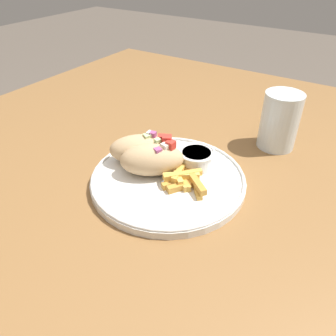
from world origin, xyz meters
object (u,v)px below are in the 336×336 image
water_glass (279,123)px  pita_sandwich_far (142,149)px  pita_sandwich_near (152,159)px  sauce_ramekin (196,157)px  plate (168,179)px  fries_pile (184,177)px

water_glass → pita_sandwich_far: bearing=-131.0°
pita_sandwich_far → water_glass: bearing=13.4°
pita_sandwich_near → sauce_ramekin: 0.09m
plate → water_glass: bearing=62.6°
fries_pile → sauce_ramekin: size_ratio=1.58×
sauce_ramekin → plate: bearing=-112.4°
pita_sandwich_near → sauce_ramekin: (0.06, 0.07, -0.01)m
fries_pile → water_glass: bearing=68.6°
pita_sandwich_far → water_glass: (0.20, 0.22, 0.01)m
pita_sandwich_far → sauce_ramekin: 0.11m
plate → fries_pile: 0.04m
plate → sauce_ramekin: size_ratio=4.01×
pita_sandwich_near → sauce_ramekin: pita_sandwich_near is taller
fries_pile → water_glass: 0.26m
pita_sandwich_near → pita_sandwich_far: bearing=114.2°
pita_sandwich_near → fries_pile: size_ratio=1.17×
pita_sandwich_near → pita_sandwich_far: pita_sandwich_near is taller
pita_sandwich_far → fries_pile: bearing=-42.9°
pita_sandwich_far → fries_pile: 0.10m
plate → fries_pile: bearing=6.2°
plate → pita_sandwich_near: pita_sandwich_near is taller
pita_sandwich_near → sauce_ramekin: size_ratio=1.85×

